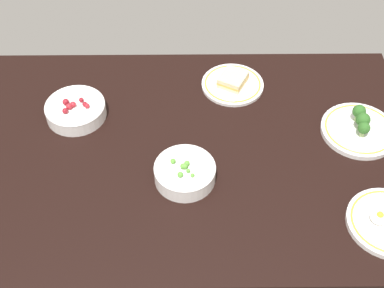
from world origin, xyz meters
TOP-DOWN VIEW (x-y plane):
  - dining_table at (0.00, 0.00)cm, footprint 126.99×83.86cm
  - bowl_berries at (-33.85, 13.41)cm, footprint 17.54×17.54cm
  - bowl_peas at (-1.96, -10.55)cm, footprint 16.26×16.26cm
  - plate_broccoli at (47.66, 5.98)cm, footprint 21.45×21.45cm
  - plate_sandwich at (12.86, 26.15)cm, footprint 19.24×19.24cm

SIDE VIEW (x-z plane):
  - dining_table at x=0.00cm, z-range 0.00..4.00cm
  - plate_sandwich at x=12.86cm, z-range 3.07..7.30cm
  - plate_broccoli at x=47.66cm, z-range 2.01..9.13cm
  - bowl_berries at x=-33.85cm, z-range 3.44..9.44cm
  - bowl_peas at x=-1.96cm, z-range 3.62..9.63cm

